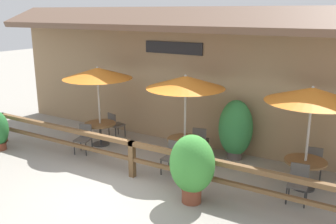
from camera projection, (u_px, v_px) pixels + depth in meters
The scene contains 17 objects.
ground_plane at pixel (106, 193), 8.70m from camera, with size 60.00×60.00×0.00m, color gray.
building_facade at pixel (190, 76), 11.52m from camera, with size 14.28×1.49×4.23m.
patio_railing at pixel (132, 151), 9.39m from camera, with size 10.40×0.14×0.95m.
patio_umbrella_near at pixel (98, 73), 11.28m from camera, with size 2.11×2.11×2.49m.
dining_table_near at pixel (100, 127), 11.72m from camera, with size 0.98×0.98×0.70m.
chair_near_streetside at pixel (84, 137), 11.09m from camera, with size 0.51×0.51×0.85m.
chair_near_wallside at pixel (115, 124), 12.41m from camera, with size 0.51×0.51×0.85m.
patio_umbrella_middle at pixel (186, 82), 9.85m from camera, with size 2.11×2.11×2.49m.
dining_table_middle at pixel (185, 144), 10.30m from camera, with size 0.98×0.98×0.70m.
chair_middle_streetside at pixel (173, 156), 9.65m from camera, with size 0.43×0.43×0.85m.
chair_middle_wallside at pixel (200, 139), 10.91m from camera, with size 0.51×0.51×0.85m.
patio_umbrella_far at pixel (312, 95), 8.36m from camera, with size 2.11×2.11×2.49m.
dining_table_far at pixel (305, 166), 8.80m from camera, with size 0.98×0.98×0.70m.
chair_far_streetside at pixel (298, 181), 8.21m from camera, with size 0.46×0.46×0.85m.
chair_far_wallside at pixel (314, 160), 9.40m from camera, with size 0.46×0.46×0.85m.
potted_plant_tall_tropical at pixel (192, 166), 8.07m from camera, with size 1.01×0.91×1.55m.
potted_plant_entrance_palm at pixel (236, 129), 10.52m from camera, with size 0.97×0.87×1.72m.
Camera 1 is at (5.34, -6.01, 4.09)m, focal length 40.00 mm.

